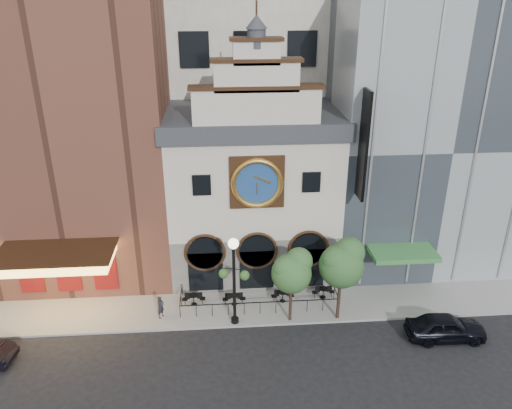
{
  "coord_description": "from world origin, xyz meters",
  "views": [
    {
      "loc": [
        -2.39,
        -26.35,
        20.3
      ],
      "look_at": [
        0.1,
        6.0,
        6.05
      ],
      "focal_mm": 35.0,
      "sensor_mm": 36.0,
      "label": 1
    }
  ],
  "objects_px": {
    "car_right": "(446,327)",
    "pedestrian": "(161,307)",
    "tree_left": "(292,270)",
    "lamppost": "(234,272)",
    "bistro_1": "(234,299)",
    "bistro_0": "(194,299)",
    "bistro_3": "(323,292)",
    "bistro_2": "(283,296)",
    "tree_right": "(342,262)"
  },
  "relations": [
    {
      "from": "car_right",
      "to": "lamppost",
      "type": "height_order",
      "value": "lamppost"
    },
    {
      "from": "bistro_2",
      "to": "tree_right",
      "type": "bearing_deg",
      "value": -31.15
    },
    {
      "from": "bistro_0",
      "to": "bistro_2",
      "type": "height_order",
      "value": "same"
    },
    {
      "from": "bistro_1",
      "to": "tree_right",
      "type": "relative_size",
      "value": 0.28
    },
    {
      "from": "pedestrian",
      "to": "bistro_2",
      "type": "bearing_deg",
      "value": -46.64
    },
    {
      "from": "bistro_3",
      "to": "pedestrian",
      "type": "distance_m",
      "value": 11.24
    },
    {
      "from": "bistro_1",
      "to": "tree_left",
      "type": "bearing_deg",
      "value": -28.3
    },
    {
      "from": "pedestrian",
      "to": "tree_left",
      "type": "bearing_deg",
      "value": -60.83
    },
    {
      "from": "lamppost",
      "to": "bistro_3",
      "type": "bearing_deg",
      "value": 34.02
    },
    {
      "from": "bistro_0",
      "to": "bistro_1",
      "type": "xyz_separation_m",
      "value": [
        2.76,
        -0.22,
        0.0
      ]
    },
    {
      "from": "lamppost",
      "to": "bistro_1",
      "type": "bearing_deg",
      "value": 102.98
    },
    {
      "from": "bistro_3",
      "to": "pedestrian",
      "type": "relative_size",
      "value": 1.0
    },
    {
      "from": "tree_left",
      "to": "tree_right",
      "type": "xyz_separation_m",
      "value": [
        3.17,
        0.0,
        0.43
      ]
    },
    {
      "from": "tree_left",
      "to": "bistro_2",
      "type": "bearing_deg",
      "value": 97.35
    },
    {
      "from": "bistro_3",
      "to": "car_right",
      "type": "height_order",
      "value": "car_right"
    },
    {
      "from": "bistro_1",
      "to": "tree_right",
      "type": "bearing_deg",
      "value": -16.04
    },
    {
      "from": "bistro_2",
      "to": "lamppost",
      "type": "relative_size",
      "value": 0.26
    },
    {
      "from": "bistro_0",
      "to": "tree_left",
      "type": "height_order",
      "value": "tree_left"
    },
    {
      "from": "pedestrian",
      "to": "lamppost",
      "type": "bearing_deg",
      "value": -65.73
    },
    {
      "from": "bistro_0",
      "to": "tree_left",
      "type": "distance_m",
      "value": 7.53
    },
    {
      "from": "bistro_0",
      "to": "tree_left",
      "type": "relative_size",
      "value": 0.31
    },
    {
      "from": "car_right",
      "to": "lamppost",
      "type": "relative_size",
      "value": 0.8
    },
    {
      "from": "bistro_2",
      "to": "tree_right",
      "type": "relative_size",
      "value": 0.28
    },
    {
      "from": "bistro_0",
      "to": "lamppost",
      "type": "relative_size",
      "value": 0.26
    },
    {
      "from": "bistro_3",
      "to": "tree_right",
      "type": "bearing_deg",
      "value": -76.89
    },
    {
      "from": "lamppost",
      "to": "car_right",
      "type": "bearing_deg",
      "value": 3.07
    },
    {
      "from": "lamppost",
      "to": "tree_right",
      "type": "relative_size",
      "value": 1.08
    },
    {
      "from": "bistro_1",
      "to": "bistro_2",
      "type": "height_order",
      "value": "same"
    },
    {
      "from": "bistro_3",
      "to": "pedestrian",
      "type": "height_order",
      "value": "pedestrian"
    },
    {
      "from": "bistro_1",
      "to": "bistro_3",
      "type": "xyz_separation_m",
      "value": [
        6.28,
        0.35,
        0.0
      ]
    },
    {
      "from": "bistro_1",
      "to": "car_right",
      "type": "xyz_separation_m",
      "value": [
        13.03,
        -4.41,
        0.22
      ]
    },
    {
      "from": "tree_right",
      "to": "bistro_1",
      "type": "bearing_deg",
      "value": 163.96
    },
    {
      "from": "bistro_0",
      "to": "bistro_2",
      "type": "bearing_deg",
      "value": -0.93
    },
    {
      "from": "bistro_3",
      "to": "car_right",
      "type": "distance_m",
      "value": 8.27
    },
    {
      "from": "pedestrian",
      "to": "lamppost",
      "type": "xyz_separation_m",
      "value": [
        4.85,
        -0.94,
        3.02
      ]
    },
    {
      "from": "lamppost",
      "to": "bistro_2",
      "type": "bearing_deg",
      "value": 45.44
    },
    {
      "from": "car_right",
      "to": "pedestrian",
      "type": "bearing_deg",
      "value": 81.4
    },
    {
      "from": "bistro_0",
      "to": "tree_right",
      "type": "bearing_deg",
      "value": -12.81
    },
    {
      "from": "bistro_0",
      "to": "tree_right",
      "type": "relative_size",
      "value": 0.28
    },
    {
      "from": "bistro_2",
      "to": "bistro_3",
      "type": "bearing_deg",
      "value": 4.65
    },
    {
      "from": "bistro_0",
      "to": "pedestrian",
      "type": "xyz_separation_m",
      "value": [
        -2.1,
        -1.27,
        0.32
      ]
    },
    {
      "from": "pedestrian",
      "to": "bistro_3",
      "type": "bearing_deg",
      "value": -47.53
    },
    {
      "from": "pedestrian",
      "to": "tree_left",
      "type": "xyz_separation_m",
      "value": [
        8.51,
        -0.91,
        2.96
      ]
    },
    {
      "from": "tree_left",
      "to": "bistro_0",
      "type": "bearing_deg",
      "value": 161.21
    },
    {
      "from": "car_right",
      "to": "bistro_0",
      "type": "bearing_deg",
      "value": 75.69
    },
    {
      "from": "pedestrian",
      "to": "tree_right",
      "type": "bearing_deg",
      "value": -59.16
    },
    {
      "from": "bistro_3",
      "to": "lamppost",
      "type": "height_order",
      "value": "lamppost"
    },
    {
      "from": "bistro_3",
      "to": "tree_left",
      "type": "height_order",
      "value": "tree_left"
    },
    {
      "from": "lamppost",
      "to": "tree_left",
      "type": "height_order",
      "value": "lamppost"
    },
    {
      "from": "bistro_0",
      "to": "car_right",
      "type": "xyz_separation_m",
      "value": [
        15.8,
        -4.63,
        0.22
      ]
    }
  ]
}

